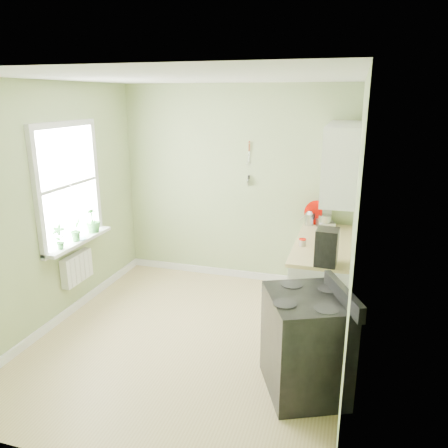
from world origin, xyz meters
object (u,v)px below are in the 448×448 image
(stove, at_px, (305,343))
(coffee_maker, at_px, (326,248))
(kettle, at_px, (309,218))
(stand_mixer, at_px, (326,213))

(stove, bearing_deg, coffee_maker, 84.00)
(kettle, height_order, coffee_maker, coffee_maker)
(stand_mixer, distance_m, kettle, 0.22)
(stove, bearing_deg, kettle, 96.07)
(stove, distance_m, stand_mixer, 2.24)
(coffee_maker, bearing_deg, kettle, 102.89)
(stove, height_order, coffee_maker, coffee_maker)
(kettle, bearing_deg, coffee_maker, -77.11)
(stove, height_order, stand_mixer, stand_mixer)
(stove, distance_m, coffee_maker, 1.01)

